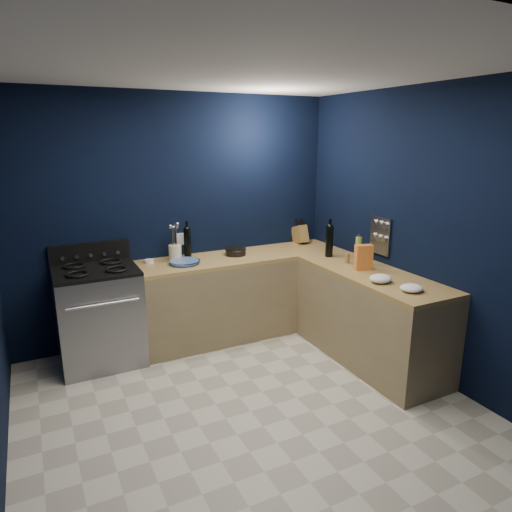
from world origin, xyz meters
TOP-DOWN VIEW (x-y plane):
  - floor at (0.00, 0.00)m, footprint 3.50×3.50m
  - ceiling at (0.00, 0.00)m, footprint 3.50×3.50m
  - wall_back at (0.00, 1.76)m, footprint 3.50×0.02m
  - wall_right at (1.76, 0.00)m, footprint 0.02×3.50m
  - wall_front at (0.00, -1.76)m, footprint 3.50×0.02m
  - cab_back at (0.60, 1.44)m, footprint 2.30×0.63m
  - top_back at (0.60, 1.44)m, footprint 2.30×0.63m
  - cab_right at (1.44, 0.29)m, footprint 0.63×1.67m
  - top_right at (1.44, 0.29)m, footprint 0.63×1.67m
  - gas_range at (-0.93, 1.42)m, footprint 0.76×0.66m
  - oven_door at (-0.93, 1.10)m, footprint 0.59×0.02m
  - cooktop at (-0.93, 1.42)m, footprint 0.76×0.66m
  - backguard at (-0.93, 1.72)m, footprint 0.76×0.06m
  - spice_panel at (1.74, 0.55)m, footprint 0.02×0.28m
  - wall_outlet at (0.00, 1.74)m, footprint 0.09×0.02m
  - plate_stack at (-0.07, 1.38)m, footprint 0.39×0.39m
  - ramekin at (-0.38, 1.58)m, footprint 0.11×0.11m
  - utensil_crock at (-0.11, 1.55)m, footprint 0.16×0.16m
  - wine_bottle_back at (0.05, 1.65)m, footprint 0.09×0.09m
  - lemon_basket at (0.54, 1.48)m, footprint 0.29×0.29m
  - knife_block at (1.47, 1.65)m, footprint 0.12×0.25m
  - wine_bottle_right at (1.41, 0.97)m, footprint 0.09×0.09m
  - oil_bottle at (1.51, 0.61)m, footprint 0.06×0.06m
  - spice_jar_near at (1.43, 0.67)m, footprint 0.06×0.06m
  - spice_jar_far at (1.44, 0.44)m, footprint 0.06×0.06m
  - crouton_bag at (1.42, 0.41)m, footprint 0.18×0.12m
  - towel_front at (1.30, 0.02)m, footprint 0.24×0.22m
  - towel_end at (1.36, -0.28)m, footprint 0.24×0.23m

SIDE VIEW (x-z plane):
  - floor at x=0.00m, z-range -0.02..0.00m
  - cab_back at x=0.60m, z-range 0.00..0.86m
  - cab_right at x=1.44m, z-range 0.00..0.86m
  - oven_door at x=-0.93m, z-range 0.24..0.66m
  - gas_range at x=-0.93m, z-range 0.00..0.92m
  - top_back at x=0.60m, z-range 0.86..0.90m
  - top_right at x=1.44m, z-range 0.86..0.90m
  - ramekin at x=-0.38m, z-range 0.90..0.94m
  - plate_stack at x=-0.07m, z-range 0.90..0.94m
  - towel_end at x=1.36m, z-range 0.90..0.96m
  - cooktop at x=-0.93m, z-range 0.92..0.95m
  - towel_front at x=1.30m, z-range 0.90..0.97m
  - lemon_basket at x=0.54m, z-range 0.90..0.98m
  - spice_jar_far at x=1.44m, z-range 0.90..0.99m
  - spice_jar_near at x=1.43m, z-range 0.90..1.00m
  - utensil_crock at x=-0.11m, z-range 0.90..1.06m
  - knife_block at x=1.47m, z-range 0.88..1.13m
  - crouton_bag at x=1.42m, z-range 0.90..1.15m
  - oil_bottle at x=1.51m, z-range 0.90..1.17m
  - backguard at x=-0.93m, z-range 0.94..1.14m
  - wine_bottle_back at x=0.05m, z-range 0.90..1.21m
  - wine_bottle_right at x=1.41m, z-range 0.90..1.23m
  - wall_outlet at x=0.00m, z-range 1.02..1.15m
  - spice_panel at x=1.74m, z-range 0.99..1.37m
  - wall_back at x=0.00m, z-range 0.00..2.60m
  - wall_right at x=1.76m, z-range 0.00..2.60m
  - wall_front at x=0.00m, z-range 0.00..2.60m
  - ceiling at x=0.00m, z-range 2.60..2.62m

